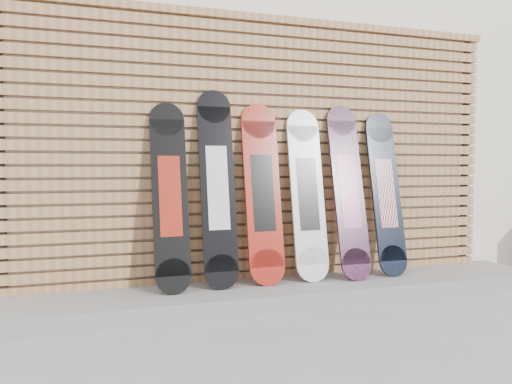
# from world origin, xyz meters

# --- Properties ---
(ground) EXTENTS (80.00, 80.00, 0.00)m
(ground) POSITION_xyz_m (0.00, 0.00, 0.00)
(ground) COLOR gray
(ground) RESTS_ON ground
(building) EXTENTS (12.00, 5.00, 3.60)m
(building) POSITION_xyz_m (0.50, 3.50, 1.80)
(building) COLOR white
(building) RESTS_ON ground
(concrete_step) EXTENTS (4.60, 0.70, 0.12)m
(concrete_step) POSITION_xyz_m (-0.15, 0.68, 0.06)
(concrete_step) COLOR gray
(concrete_step) RESTS_ON ground
(slat_wall) EXTENTS (4.26, 0.08, 2.29)m
(slat_wall) POSITION_xyz_m (-0.15, 0.97, 1.21)
(slat_wall) COLOR #A36F44
(slat_wall) RESTS_ON ground
(snowboard_0) EXTENTS (0.27, 0.34, 1.42)m
(snowboard_0) POSITION_xyz_m (-1.00, 0.77, 0.83)
(snowboard_0) COLOR black
(snowboard_0) RESTS_ON concrete_step
(snowboard_1) EXTENTS (0.27, 0.31, 1.54)m
(snowboard_1) POSITION_xyz_m (-0.63, 0.79, 0.89)
(snowboard_1) COLOR black
(snowboard_1) RESTS_ON concrete_step
(snowboard_2) EXTENTS (0.29, 0.31, 1.44)m
(snowboard_2) POSITION_xyz_m (-0.26, 0.79, 0.84)
(snowboard_2) COLOR #A81D11
(snowboard_2) RESTS_ON concrete_step
(snowboard_3) EXTENTS (0.28, 0.30, 1.41)m
(snowboard_3) POSITION_xyz_m (0.13, 0.80, 0.82)
(snowboard_3) COLOR silver
(snowboard_3) RESTS_ON concrete_step
(snowboard_4) EXTENTS (0.27, 0.37, 1.46)m
(snowboard_4) POSITION_xyz_m (0.49, 0.76, 0.85)
(snowboard_4) COLOR black
(snowboard_4) RESTS_ON concrete_step
(snowboard_5) EXTENTS (0.27, 0.33, 1.40)m
(snowboard_5) POSITION_xyz_m (0.87, 0.78, 0.82)
(snowboard_5) COLOR black
(snowboard_5) RESTS_ON concrete_step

